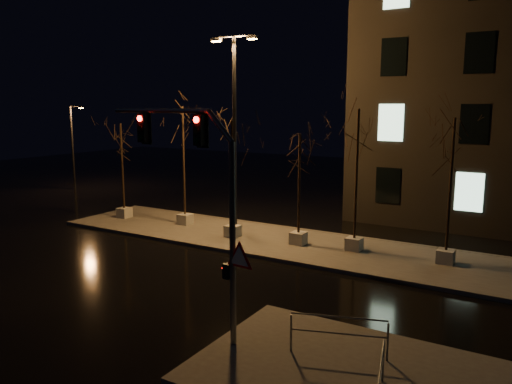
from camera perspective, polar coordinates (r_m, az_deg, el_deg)
The scene contains 14 objects.
ground at distance 19.07m, azimuth -7.85°, elevation -9.72°, with size 90.00×90.00×0.00m, color black.
median at distance 23.80m, azimuth 1.21°, elevation -5.48°, with size 22.00×5.00×0.15m, color #4E4C46.
sidewalk_corner at distance 12.79m, azimuth 9.98°, elevation -19.68°, with size 7.00×5.00×0.15m, color #4E4C46.
tree_0 at distance 28.54m, azimuth -15.14°, elevation 5.26°, with size 1.80×1.80×5.41m.
tree_1 at distance 26.12m, azimuth -8.34°, elevation 6.67°, with size 1.80×1.80×6.35m.
tree_2 at distance 23.36m, azimuth -2.75°, elevation 5.13°, with size 1.80×1.80×5.67m.
tree_3 at distance 22.16m, azimuth 5.00°, elevation 3.80°, with size 1.80×1.80×5.13m.
tree_4 at distance 21.47m, azimuth 11.54°, elevation 5.71°, with size 1.80×1.80×6.25m.
tree_5 at distance 20.67m, azimuth 21.56°, elevation 4.38°, with size 1.80×1.80×5.91m.
traffic_signal_mast at distance 13.14m, azimuth -6.15°, elevation 0.26°, with size 5.00×0.54×6.13m.
streetlight_main at distance 23.70m, azimuth -2.48°, elevation 7.91°, with size 2.35×0.45×9.39m.
streetlight_far at distance 40.72m, azimuth -20.15°, elevation 5.20°, with size 1.24×0.47×6.38m.
guard_rail_a at distance 13.04m, azimuth 9.41°, elevation -15.29°, with size 2.32×0.80×1.05m.
guard_rail_b at distance 11.28m, azimuth 14.04°, elevation -19.92°, with size 0.53×2.08×1.01m.
Camera 1 is at (11.31, -13.99, 6.33)m, focal length 35.00 mm.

